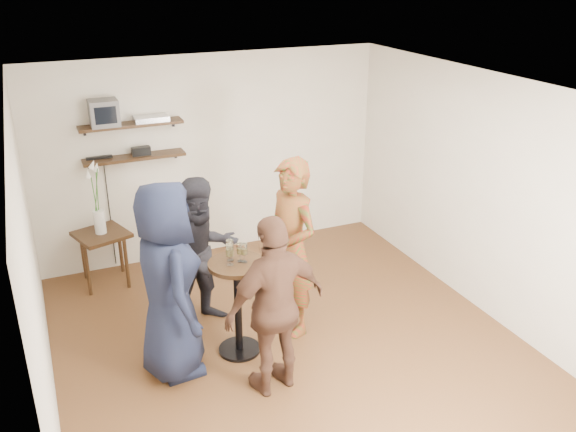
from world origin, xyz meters
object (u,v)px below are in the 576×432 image
object	(u,v)px
drinks_table	(238,295)
crt_monitor	(104,113)
person_plaid	(291,248)
dvd_deck	(151,119)
person_navy	(168,282)
side_table	(102,241)
person_brown	(276,306)
radio	(141,151)
person_dark	(203,253)

from	to	relation	value
drinks_table	crt_monitor	bearing A→B (deg)	109.47
person_plaid	drinks_table	bearing A→B (deg)	-90.00
crt_monitor	dvd_deck	size ratio (longest dim) A/B	0.80
crt_monitor	person_navy	xyz separation A→B (m)	(0.13, -2.27, -1.07)
drinks_table	person_navy	world-z (taller)	person_navy
crt_monitor	dvd_deck	world-z (taller)	crt_monitor
crt_monitor	side_table	xyz separation A→B (m)	(-0.22, -0.27, -1.46)
crt_monitor	person_plaid	distance (m)	2.72
drinks_table	person_brown	xyz separation A→B (m)	(0.13, -0.65, 0.21)
crt_monitor	radio	bearing A→B (deg)	0.00
person_navy	person_brown	distance (m)	1.01
side_table	person_navy	bearing A→B (deg)	-80.12
side_table	radio	bearing A→B (deg)	24.15
dvd_deck	person_navy	world-z (taller)	dvd_deck
dvd_deck	person_brown	world-z (taller)	dvd_deck
crt_monitor	person_navy	size ratio (longest dim) A/B	0.17
radio	side_table	size ratio (longest dim) A/B	0.32
crt_monitor	side_table	world-z (taller)	crt_monitor
person_dark	person_navy	xyz separation A→B (m)	(-0.52, -0.68, 0.13)
crt_monitor	dvd_deck	bearing A→B (deg)	0.00
person_navy	person_dark	bearing A→B (deg)	-40.19
crt_monitor	side_table	bearing A→B (deg)	-129.56
crt_monitor	person_brown	world-z (taller)	crt_monitor
dvd_deck	side_table	xyz separation A→B (m)	(-0.75, -0.27, -1.34)
side_table	person_plaid	distance (m)	2.46
dvd_deck	drinks_table	xyz separation A→B (m)	(0.26, -2.23, -1.26)
crt_monitor	person_plaid	size ratio (longest dim) A/B	0.17
person_dark	crt_monitor	bearing A→B (deg)	99.93
dvd_deck	side_table	distance (m)	1.56
person_plaid	person_brown	bearing A→B (deg)	-47.27
person_dark	side_table	bearing A→B (deg)	111.14
drinks_table	radio	bearing A→B (deg)	100.48
dvd_deck	person_brown	distance (m)	3.10
dvd_deck	side_table	bearing A→B (deg)	-160.32
drinks_table	person_brown	size ratio (longest dim) A/B	0.59
person_navy	person_brown	bearing A→B (deg)	-130.74
radio	person_plaid	xyz separation A→B (m)	(1.05, -2.05, -0.58)
dvd_deck	person_brown	size ratio (longest dim) A/B	0.24
radio	side_table	distance (m)	1.17
crt_monitor	drinks_table	bearing A→B (deg)	-70.53
crt_monitor	person_brown	bearing A→B (deg)	-72.34
person_plaid	side_table	bearing A→B (deg)	-153.00
crt_monitor	person_navy	world-z (taller)	crt_monitor
person_brown	person_navy	bearing A→B (deg)	-49.26
radio	side_table	xyz separation A→B (m)	(-0.60, -0.27, -0.96)
dvd_deck	person_navy	xyz separation A→B (m)	(-0.40, -2.27, -0.95)
side_table	drinks_table	xyz separation A→B (m)	(1.01, -1.97, 0.08)
drinks_table	person_brown	world-z (taller)	person_brown
crt_monitor	person_navy	bearing A→B (deg)	-86.81
person_navy	dvd_deck	bearing A→B (deg)	-12.77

